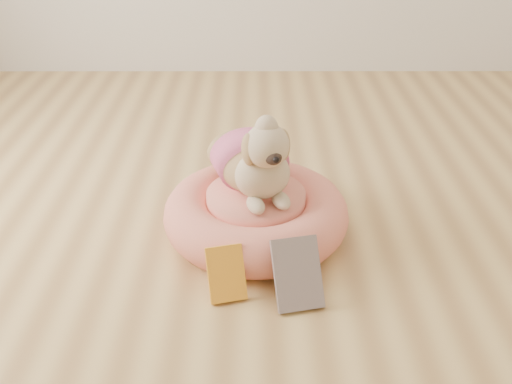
{
  "coord_description": "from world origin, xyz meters",
  "views": [
    {
      "loc": [
        0.09,
        -1.4,
        1.19
      ],
      "look_at": [
        0.09,
        0.31,
        0.2
      ],
      "focal_mm": 40.0,
      "sensor_mm": 36.0,
      "label": 1
    }
  ],
  "objects_px": {
    "dog": "(254,146)",
    "book_white": "(297,274)",
    "pet_bed": "(256,214)",
    "book_yellow": "(226,273)"
  },
  "relations": [
    {
      "from": "book_yellow",
      "to": "book_white",
      "type": "relative_size",
      "value": 0.78
    },
    {
      "from": "pet_bed",
      "to": "book_yellow",
      "type": "xyz_separation_m",
      "value": [
        -0.09,
        -0.35,
        -0.0
      ]
    },
    {
      "from": "pet_bed",
      "to": "book_yellow",
      "type": "relative_size",
      "value": 3.83
    },
    {
      "from": "pet_bed",
      "to": "dog",
      "type": "distance_m",
      "value": 0.26
    },
    {
      "from": "pet_bed",
      "to": "book_white",
      "type": "xyz_separation_m",
      "value": [
        0.13,
        -0.37,
        0.02
      ]
    },
    {
      "from": "book_white",
      "to": "book_yellow",
      "type": "bearing_deg",
      "value": 161.75
    },
    {
      "from": "dog",
      "to": "book_white",
      "type": "height_order",
      "value": "dog"
    },
    {
      "from": "dog",
      "to": "book_white",
      "type": "xyz_separation_m",
      "value": [
        0.13,
        -0.4,
        -0.24
      ]
    },
    {
      "from": "dog",
      "to": "book_yellow",
      "type": "distance_m",
      "value": 0.47
    },
    {
      "from": "dog",
      "to": "book_white",
      "type": "bearing_deg",
      "value": -90.31
    }
  ]
}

